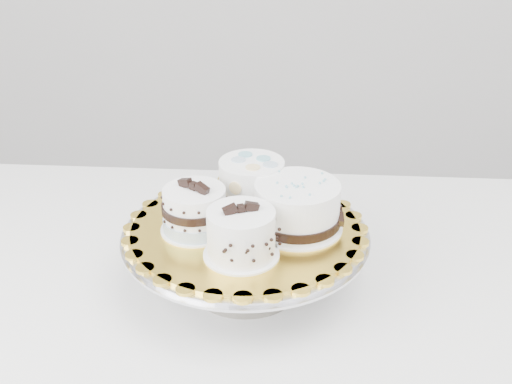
{
  "coord_description": "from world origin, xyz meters",
  "views": [
    {
      "loc": [
        -0.02,
        -0.53,
        1.33
      ],
      "look_at": [
        -0.02,
        0.29,
        0.9
      ],
      "focal_mm": 45.0,
      "sensor_mm": 36.0,
      "label": 1
    }
  ],
  "objects_px": {
    "table": "(262,325)",
    "cake_swirl": "(241,235)",
    "cake_board": "(245,228)",
    "cake_banded": "(195,211)",
    "cake_ribbon": "(298,208)",
    "cake_stand": "(246,248)",
    "cake_dots": "(252,183)"
  },
  "relations": [
    {
      "from": "table",
      "to": "cake_swirl",
      "type": "xyz_separation_m",
      "value": [
        -0.03,
        -0.08,
        0.21
      ]
    },
    {
      "from": "cake_board",
      "to": "cake_swirl",
      "type": "relative_size",
      "value": 2.9
    },
    {
      "from": "cake_banded",
      "to": "cake_ribbon",
      "type": "distance_m",
      "value": 0.15
    },
    {
      "from": "cake_stand",
      "to": "cake_swirl",
      "type": "bearing_deg",
      "value": -93.13
    },
    {
      "from": "cake_swirl",
      "to": "cake_stand",
      "type": "bearing_deg",
      "value": 69.14
    },
    {
      "from": "cake_banded",
      "to": "cake_dots",
      "type": "relative_size",
      "value": 1.03
    },
    {
      "from": "table",
      "to": "cake_stand",
      "type": "xyz_separation_m",
      "value": [
        -0.02,
        -0.0,
        0.15
      ]
    },
    {
      "from": "table",
      "to": "cake_dots",
      "type": "xyz_separation_m",
      "value": [
        -0.02,
        0.07,
        0.22
      ]
    },
    {
      "from": "cake_stand",
      "to": "cake_ribbon",
      "type": "xyz_separation_m",
      "value": [
        0.08,
        -0.0,
        0.07
      ]
    },
    {
      "from": "cake_banded",
      "to": "cake_dots",
      "type": "bearing_deg",
      "value": 80.75
    },
    {
      "from": "cake_swirl",
      "to": "cake_dots",
      "type": "xyz_separation_m",
      "value": [
        0.01,
        0.14,
        0.01
      ]
    },
    {
      "from": "table",
      "to": "cake_ribbon",
      "type": "bearing_deg",
      "value": -0.48
    },
    {
      "from": "cake_banded",
      "to": "cake_dots",
      "type": "xyz_separation_m",
      "value": [
        0.08,
        0.08,
        0.01
      ]
    },
    {
      "from": "cake_stand",
      "to": "cake_ribbon",
      "type": "distance_m",
      "value": 0.1
    },
    {
      "from": "cake_dots",
      "to": "cake_ribbon",
      "type": "distance_m",
      "value": 0.1
    },
    {
      "from": "cake_banded",
      "to": "cake_ribbon",
      "type": "bearing_deg",
      "value": 39.39
    },
    {
      "from": "cake_banded",
      "to": "cake_ribbon",
      "type": "height_order",
      "value": "cake_banded"
    },
    {
      "from": "cake_banded",
      "to": "cake_stand",
      "type": "bearing_deg",
      "value": 42.95
    },
    {
      "from": "cake_stand",
      "to": "cake_swirl",
      "type": "relative_size",
      "value": 3.15
    },
    {
      "from": "cake_board",
      "to": "cake_swirl",
      "type": "bearing_deg",
      "value": -93.13
    },
    {
      "from": "cake_swirl",
      "to": "cake_ribbon",
      "type": "bearing_deg",
      "value": 25.27
    },
    {
      "from": "cake_dots",
      "to": "cake_swirl",
      "type": "bearing_deg",
      "value": -101.16
    },
    {
      "from": "cake_swirl",
      "to": "cake_board",
      "type": "bearing_deg",
      "value": 69.14
    },
    {
      "from": "cake_board",
      "to": "cake_ribbon",
      "type": "bearing_deg",
      "value": -0.5
    },
    {
      "from": "cake_board",
      "to": "cake_swirl",
      "type": "distance_m",
      "value": 0.08
    },
    {
      "from": "cake_board",
      "to": "cake_swirl",
      "type": "height_order",
      "value": "cake_swirl"
    },
    {
      "from": "cake_stand",
      "to": "cake_banded",
      "type": "height_order",
      "value": "cake_banded"
    },
    {
      "from": "table",
      "to": "cake_swirl",
      "type": "relative_size",
      "value": 10.78
    },
    {
      "from": "cake_stand",
      "to": "cake_swirl",
      "type": "distance_m",
      "value": 0.1
    },
    {
      "from": "cake_swirl",
      "to": "cake_ribbon",
      "type": "xyz_separation_m",
      "value": [
        0.08,
        0.07,
        0.0
      ]
    },
    {
      "from": "table",
      "to": "cake_banded",
      "type": "distance_m",
      "value": 0.23
    },
    {
      "from": "cake_swirl",
      "to": "cake_dots",
      "type": "height_order",
      "value": "cake_swirl"
    }
  ]
}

